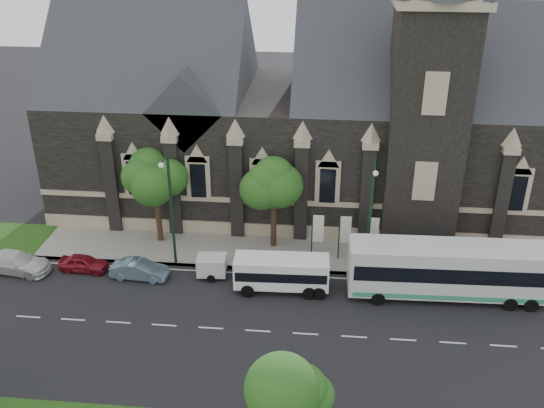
# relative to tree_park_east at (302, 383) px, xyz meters

# --- Properties ---
(ground) EXTENTS (160.00, 160.00, 0.00)m
(ground) POSITION_rel_tree_park_east_xyz_m (-6.18, 9.32, -4.62)
(ground) COLOR black
(ground) RESTS_ON ground
(sidewalk) EXTENTS (80.00, 5.00, 0.15)m
(sidewalk) POSITION_rel_tree_park_east_xyz_m (-6.18, 18.82, -4.54)
(sidewalk) COLOR gray
(sidewalk) RESTS_ON ground
(museum) EXTENTS (40.00, 17.70, 29.90)m
(museum) POSITION_rel_tree_park_east_xyz_m (-1.06, 28.10, 3.55)
(museum) COLOR black
(museum) RESTS_ON ground
(tree_park_east) EXTENTS (3.40, 3.40, 6.28)m
(tree_park_east) POSITION_rel_tree_park_east_xyz_m (0.00, 0.00, 0.00)
(tree_park_east) COLOR black
(tree_park_east) RESTS_ON ground
(tree_walk_right) EXTENTS (4.08, 4.08, 7.80)m
(tree_walk_right) POSITION_rel_tree_park_east_xyz_m (-2.96, 20.04, 1.20)
(tree_walk_right) COLOR black
(tree_walk_right) RESTS_ON ground
(tree_walk_left) EXTENTS (3.91, 3.91, 7.64)m
(tree_walk_left) POSITION_rel_tree_park_east_xyz_m (-11.97, 20.03, 1.12)
(tree_walk_left) COLOR black
(tree_walk_left) RESTS_ON ground
(street_lamp_near) EXTENTS (0.36, 1.88, 9.00)m
(street_lamp_near) POSITION_rel_tree_park_east_xyz_m (3.82, 16.42, 0.49)
(street_lamp_near) COLOR black
(street_lamp_near) RESTS_ON ground
(street_lamp_mid) EXTENTS (0.36, 1.88, 9.00)m
(street_lamp_mid) POSITION_rel_tree_park_east_xyz_m (-10.18, 16.42, 0.49)
(street_lamp_mid) COLOR black
(street_lamp_mid) RESTS_ON ground
(banner_flag_left) EXTENTS (0.90, 0.10, 4.00)m
(banner_flag_left) POSITION_rel_tree_park_east_xyz_m (0.11, 18.32, -2.24)
(banner_flag_left) COLOR black
(banner_flag_left) RESTS_ON ground
(banner_flag_center) EXTENTS (0.90, 0.10, 4.00)m
(banner_flag_center) POSITION_rel_tree_park_east_xyz_m (2.11, 18.32, -2.24)
(banner_flag_center) COLOR black
(banner_flag_center) RESTS_ON ground
(banner_flag_right) EXTENTS (0.90, 0.10, 4.00)m
(banner_flag_right) POSITION_rel_tree_park_east_xyz_m (4.11, 18.32, -2.24)
(banner_flag_right) COLOR black
(banner_flag_right) RESTS_ON ground
(tour_coach) EXTENTS (13.33, 3.32, 3.87)m
(tour_coach) POSITION_rel_tree_park_east_xyz_m (9.09, 14.37, -2.52)
(tour_coach) COLOR silver
(tour_coach) RESTS_ON ground
(shuttle_bus) EXTENTS (6.52, 2.51, 2.49)m
(shuttle_bus) POSITION_rel_tree_park_east_xyz_m (-2.06, 14.04, -3.17)
(shuttle_bus) COLOR white
(shuttle_bus) RESTS_ON ground
(box_trailer) EXTENTS (3.01, 1.77, 1.58)m
(box_trailer) POSITION_rel_tree_park_east_xyz_m (-7.17, 15.24, -3.72)
(box_trailer) COLOR silver
(box_trailer) RESTS_ON ground
(sedan) EXTENTS (4.15, 1.67, 1.34)m
(sedan) POSITION_rel_tree_park_east_xyz_m (-12.28, 14.54, -3.95)
(sedan) COLOR slate
(sedan) RESTS_ON ground
(car_far_red) EXTENTS (3.65, 1.64, 1.22)m
(car_far_red) POSITION_rel_tree_park_east_xyz_m (-16.61, 15.10, -4.01)
(car_far_red) COLOR maroon
(car_far_red) RESTS_ON ground
(car_far_white) EXTENTS (5.29, 2.72, 1.47)m
(car_far_white) POSITION_rel_tree_park_east_xyz_m (-21.43, 14.53, -3.88)
(car_far_white) COLOR silver
(car_far_white) RESTS_ON ground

